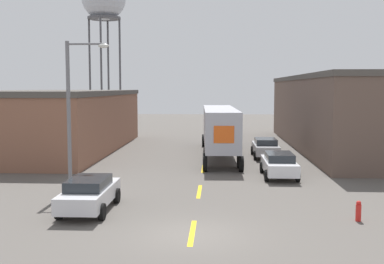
{
  "coord_description": "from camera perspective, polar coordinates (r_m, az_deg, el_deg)",
  "views": [
    {
      "loc": [
        0.9,
        -17.13,
        5.37
      ],
      "look_at": [
        -0.74,
        14.34,
        2.45
      ],
      "focal_mm": 45.0,
      "sensor_mm": 36.0,
      "label": 1
    }
  ],
  "objects": [
    {
      "name": "fire_hydrant",
      "position": [
        20.72,
        19.13,
        -8.84
      ],
      "size": [
        0.22,
        0.22,
        0.84
      ],
      "color": "red",
      "rests_on": "ground_plane"
    },
    {
      "name": "warehouse_left",
      "position": [
        42.87,
        -15.95,
        1.34
      ],
      "size": [
        10.77,
        22.75,
        5.13
      ],
      "color": "brown",
      "rests_on": "ground_plane"
    },
    {
      "name": "parked_car_right_mid",
      "position": [
        29.39,
        10.28,
        -3.75
      ],
      "size": [
        1.99,
        4.69,
        1.48
      ],
      "color": "silver",
      "rests_on": "ground_plane"
    },
    {
      "name": "ground_plane",
      "position": [
        17.97,
        -0.02,
        -12.09
      ],
      "size": [
        160.0,
        160.0,
        0.0
      ],
      "primitive_type": "plane",
      "color": "#56514C"
    },
    {
      "name": "street_lamp",
      "position": [
        25.43,
        -13.87,
        3.12
      ],
      "size": [
        2.25,
        0.32,
        7.72
      ],
      "color": "slate",
      "rests_on": "ground_plane"
    },
    {
      "name": "road_centerline",
      "position": [
        25.09,
        0.87,
        -7.06
      ],
      "size": [
        0.2,
        17.4,
        0.01
      ],
      "color": "gold",
      "rests_on": "ground_plane"
    },
    {
      "name": "parked_car_left_near",
      "position": [
        21.56,
        -12.06,
        -7.08
      ],
      "size": [
        1.99,
        4.69,
        1.48
      ],
      "color": "silver",
      "rests_on": "ground_plane"
    },
    {
      "name": "semi_truck",
      "position": [
        37.78,
        3.21,
        0.7
      ],
      "size": [
        3.12,
        16.03,
        3.82
      ],
      "rotation": [
        0.0,
        0.0,
        0.04
      ],
      "color": "navy",
      "rests_on": "ground_plane"
    },
    {
      "name": "parked_car_right_far",
      "position": [
        37.46,
        8.69,
        -1.79
      ],
      "size": [
        1.99,
        4.69,
        1.48
      ],
      "color": "#B2B2B7",
      "rests_on": "ground_plane"
    },
    {
      "name": "warehouse_right",
      "position": [
        45.36,
        20.04,
        2.25
      ],
      "size": [
        13.13,
        29.62,
        6.43
      ],
      "color": "brown",
      "rests_on": "ground_plane"
    }
  ]
}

